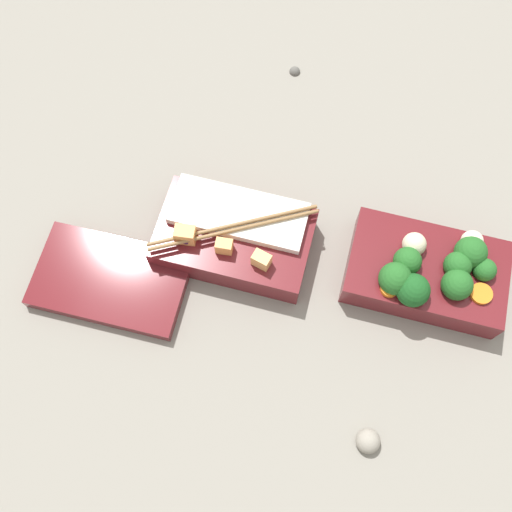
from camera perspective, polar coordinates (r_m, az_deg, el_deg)
name	(u,v)px	position (r m, az deg, el deg)	size (l,w,h in m)	color
ground_plane	(336,261)	(0.83, 7.63, -0.50)	(3.00, 3.00, 0.00)	gray
bento_tray_vegetable	(428,272)	(0.82, 16.10, -1.44)	(0.21, 0.13, 0.08)	maroon
bento_tray_rice	(234,236)	(0.81, -2.08, 1.88)	(0.21, 0.12, 0.07)	maroon
bento_lid	(111,280)	(0.83, -13.65, -2.22)	(0.20, 0.12, 0.02)	maroon
pebble_0	(295,70)	(0.99, 3.72, 17.24)	(0.02, 0.02, 0.02)	#595651
pebble_1	(368,441)	(0.78, 10.62, -16.94)	(0.03, 0.03, 0.03)	gray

